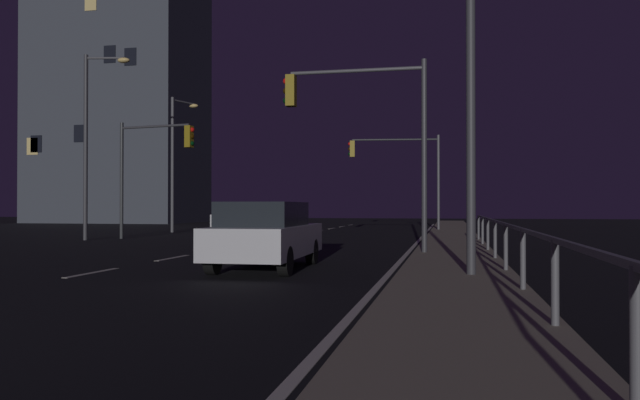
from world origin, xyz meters
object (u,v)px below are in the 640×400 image
at_px(traffic_light_overhead_east, 398,162).
at_px(building_distant, 120,79).
at_px(car, 266,234).
at_px(traffic_light_mid_left, 152,156).
at_px(street_lamp_median, 176,152).
at_px(car_oncoming, 240,217).
at_px(street_lamp_corner, 464,25).
at_px(street_lamp_across_street, 92,130).
at_px(traffic_light_far_left, 362,117).

distance_m(traffic_light_overhead_east, building_distant, 33.15).
bearing_deg(car, building_distant, 124.14).
distance_m(traffic_light_mid_left, street_lamp_median, 7.75).
xyz_separation_m(car_oncoming, building_distant, (-18.11, 17.69, 12.64)).
bearing_deg(street_lamp_corner, street_lamp_across_street, 142.59).
xyz_separation_m(car_oncoming, traffic_light_far_left, (9.58, -16.39, 3.30)).
distance_m(traffic_light_overhead_east, street_lamp_median, 12.86).
xyz_separation_m(car, traffic_light_overhead_east, (1.29, 22.12, 3.26)).
height_order(car_oncoming, traffic_light_mid_left, traffic_light_mid_left).
bearing_deg(car, traffic_light_far_left, 68.88).
bearing_deg(street_lamp_across_street, traffic_light_far_left, -25.23).
distance_m(traffic_light_far_left, street_lamp_corner, 6.59).
distance_m(street_lamp_corner, street_lamp_median, 25.72).
bearing_deg(traffic_light_far_left, traffic_light_mid_left, 145.55).
distance_m(street_lamp_corner, street_lamp_across_street, 19.57).
height_order(car, street_lamp_median, street_lamp_median).
bearing_deg(building_distant, traffic_light_mid_left, -57.38).
distance_m(traffic_light_mid_left, building_distant, 33.36).
xyz_separation_m(car_oncoming, street_lamp_corner, (12.40, -22.28, 4.17)).
distance_m(car_oncoming, street_lamp_across_street, 11.57).
height_order(traffic_light_far_left, street_lamp_across_street, street_lamp_across_street).
distance_m(traffic_light_far_left, street_lamp_across_street, 14.08).
xyz_separation_m(street_lamp_corner, building_distant, (-30.51, 39.97, 8.47)).
xyz_separation_m(traffic_light_mid_left, traffic_light_overhead_east, (10.12, 10.62, 0.34)).
relative_size(car, street_lamp_across_street, 0.55).
bearing_deg(car_oncoming, street_lamp_across_street, -106.80).
bearing_deg(street_lamp_median, traffic_light_overhead_east, 14.75).
distance_m(car, traffic_light_overhead_east, 22.40).
height_order(street_lamp_corner, street_lamp_across_street, street_lamp_corner).
bearing_deg(traffic_light_mid_left, car, -52.51).
distance_m(traffic_light_far_left, traffic_light_overhead_east, 17.82).
distance_m(car, traffic_light_far_left, 5.68).
xyz_separation_m(street_lamp_corner, street_lamp_across_street, (-15.54, 11.89, -0.17)).
relative_size(traffic_light_mid_left, street_lamp_across_street, 0.65).
bearing_deg(traffic_light_mid_left, car_oncoming, 84.40).
relative_size(car, traffic_light_far_left, 0.79).
bearing_deg(traffic_light_far_left, building_distant, 129.10).
relative_size(traffic_light_far_left, building_distant, 0.21).
height_order(traffic_light_far_left, street_lamp_median, street_lamp_median).
bearing_deg(traffic_light_far_left, street_lamp_across_street, 154.77).
distance_m(traffic_light_overhead_east, street_lamp_across_street, 17.11).
bearing_deg(traffic_light_overhead_east, building_distant, 149.24).
distance_m(car, street_lamp_corner, 6.32).
height_order(traffic_light_far_left, traffic_light_overhead_east, traffic_light_far_left).
height_order(car_oncoming, street_lamp_corner, street_lamp_corner).
relative_size(street_lamp_across_street, building_distant, 0.30).
distance_m(car, street_lamp_median, 22.22).
bearing_deg(traffic_light_mid_left, traffic_light_overhead_east, 46.39).
height_order(traffic_light_mid_left, traffic_light_overhead_east, traffic_light_overhead_east).
bearing_deg(street_lamp_corner, traffic_light_far_left, 115.56).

